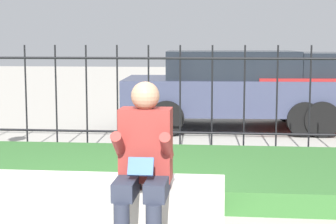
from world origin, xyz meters
The scene contains 5 objects.
stone_bench centered at (0.03, 0.00, 0.22)m, with size 2.53×0.55×0.49m.
person_seated_reader centered at (0.70, -0.31, 0.71)m, with size 0.42×0.73×1.29m.
grass_berm centered at (0.00, 1.85, 0.11)m, with size 9.09×2.31×0.23m.
iron_fence centered at (0.00, 3.49, 0.80)m, with size 7.09×0.03×1.53m.
car_parked_center centered at (1.51, 5.92, 0.74)m, with size 4.22×2.11×1.41m.
Camera 1 is at (1.28, -4.26, 1.58)m, focal length 60.00 mm.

